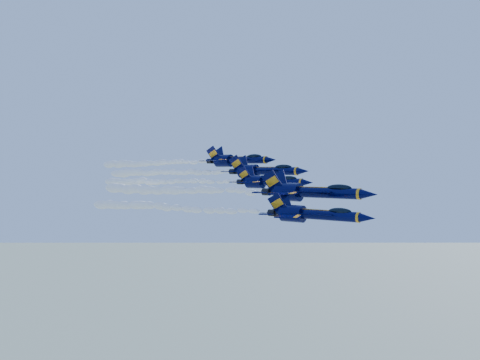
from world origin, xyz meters
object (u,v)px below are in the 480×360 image
Objects in this scene: jet_third at (269,181)px; jet_fourth at (263,171)px; jet_lead at (313,214)px; jet_second at (310,192)px; jet_fifth at (237,160)px.

jet_fourth is (-7.61, 9.02, 1.97)m from jet_third.
jet_second is at bearing 121.30° from jet_lead.
jet_second reaches higher than jet_lead.
jet_third is at bearing 138.90° from jet_lead.
jet_third is at bearing 149.97° from jet_second.
jet_lead is at bearing -44.09° from jet_fourth.
jet_lead is at bearing -39.59° from jet_fifth.
jet_lead is at bearing -58.70° from jet_second.
jet_fifth reaches higher than jet_third.
jet_third is (-17.10, 14.92, 3.93)m from jet_lead.
jet_lead is 9.46m from jet_second.
jet_fourth reaches higher than jet_second.
jet_second is (-4.72, 7.77, 2.62)m from jet_lead.
jet_third is at bearing -38.23° from jet_fifth.
jet_lead is 23.04m from jet_third.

